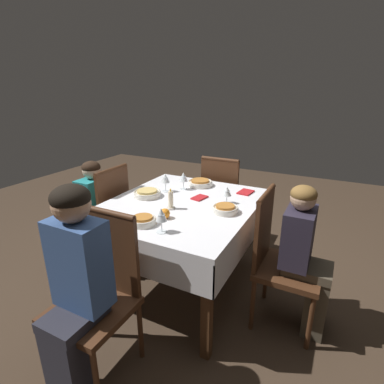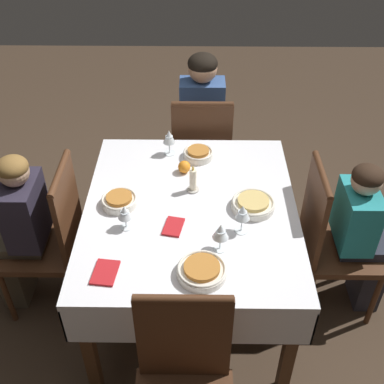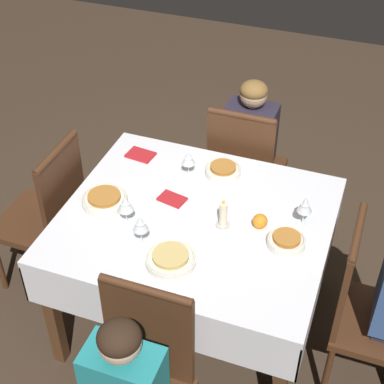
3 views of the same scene
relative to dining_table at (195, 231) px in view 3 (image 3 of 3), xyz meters
name	(u,v)px [view 3 (image 3 of 3)]	position (x,y,z in m)	size (l,w,h in m)	color
ground_plane	(195,318)	(0.00, 0.00, -0.68)	(8.00, 8.00, 0.00)	#3D2D21
dining_table	(195,231)	(0.00, 0.00, 0.00)	(1.29, 1.12, 0.77)	silver
chair_west	(367,307)	(-0.87, 0.06, -0.15)	(0.43, 0.43, 0.98)	#472816
chair_south	(244,168)	(-0.03, -0.78, -0.15)	(0.43, 0.43, 0.98)	#472816
chair_north	(139,381)	(-0.03, 0.78, -0.15)	(0.43, 0.43, 0.98)	#472816
chair_east	(48,212)	(0.87, -0.02, -0.15)	(0.43, 0.43, 0.98)	#472816
person_child_dark	(252,145)	(-0.03, -0.96, -0.10)	(0.30, 0.33, 1.05)	#4C4233
bowl_west	(286,241)	(-0.46, 0.04, 0.12)	(0.18, 0.18, 0.06)	silver
wine_glass_west	(305,205)	(-0.50, -0.13, 0.20)	(0.07, 0.07, 0.16)	white
bowl_south	(223,170)	(-0.02, -0.37, 0.12)	(0.19, 0.19, 0.06)	silver
wine_glass_south	(188,159)	(0.15, -0.32, 0.19)	(0.07, 0.07, 0.14)	white
bowl_north	(170,259)	(0.00, 0.33, 0.12)	(0.23, 0.23, 0.06)	silver
wine_glass_north	(140,224)	(0.17, 0.25, 0.21)	(0.07, 0.07, 0.16)	white
bowl_east	(105,199)	(0.46, 0.06, 0.12)	(0.23, 0.23, 0.06)	silver
wine_glass_east	(125,204)	(0.30, 0.14, 0.20)	(0.08, 0.08, 0.16)	white
candle_centerpiece	(223,216)	(-0.14, 0.01, 0.15)	(0.07, 0.07, 0.16)	beige
orange_fruit	(260,221)	(-0.31, -0.04, 0.13)	(0.07, 0.07, 0.07)	orange
napkin_red_folded	(172,199)	(0.16, -0.08, 0.10)	(0.15, 0.11, 0.01)	red
napkin_spare_side	(141,155)	(0.46, -0.38, 0.10)	(0.16, 0.12, 0.01)	red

